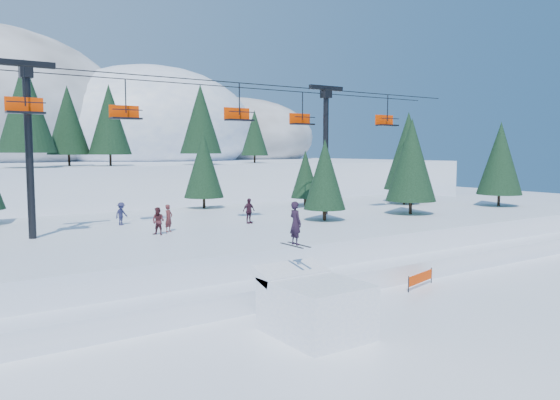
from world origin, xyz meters
TOP-DOWN VIEW (x-y plane):
  - ground at (0.00, 0.00)m, footprint 160.00×160.00m
  - mid_shelf at (0.00, 18.00)m, footprint 70.00×22.00m
  - berm at (0.00, 8.00)m, footprint 70.00×6.00m
  - jump_kicker at (-1.07, 1.25)m, footprint 3.34×4.55m
  - chairlift at (1.69, 18.05)m, footprint 46.00×3.21m
  - conifer_stand at (0.87, 18.88)m, footprint 63.07×17.53m
  - distant_skiers at (-0.51, 17.91)m, footprint 34.40×8.86m
  - banner_near at (8.60, 4.02)m, footprint 2.76×0.80m
  - banner_far at (9.47, 6.63)m, footprint 2.84×0.36m

SIDE VIEW (x-z plane):
  - ground at x=0.00m, z-range 0.00..0.00m
  - banner_near at x=8.60m, z-range 0.09..0.99m
  - banner_far at x=9.47m, z-range 0.09..0.99m
  - berm at x=0.00m, z-range 0.00..1.10m
  - mid_shelf at x=0.00m, z-range 0.00..2.50m
  - jump_kicker at x=-1.07m, z-range -1.47..3.99m
  - distant_skiers at x=-0.51m, z-range 2.46..4.28m
  - conifer_stand at x=0.87m, z-range 2.40..11.37m
  - chairlift at x=1.69m, z-range 4.18..14.46m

